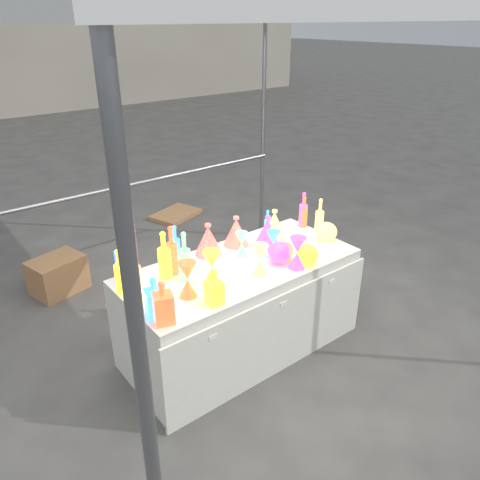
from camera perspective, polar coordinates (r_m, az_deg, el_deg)
ground at (r=3.88m, az=0.00°, el=-12.73°), size 80.00×80.00×0.00m
canopy_tent at (r=3.05m, az=-0.12°, el=25.13°), size 3.15×3.15×2.46m
display_table at (r=3.66m, az=0.09°, el=-8.21°), size 1.84×0.83×0.75m
cardboard_box_closed at (r=4.81m, az=-21.31°, el=-3.99°), size 0.55×0.45×0.35m
cardboard_box_flat at (r=6.28m, az=-7.84°, el=3.11°), size 0.71×0.60×0.05m
bottle_0 at (r=3.16m, az=-14.39°, el=-3.66°), size 0.10×0.10×0.32m
bottle_1 at (r=3.25m, az=-14.25°, el=-2.13°), size 0.11×0.11×0.38m
bottle_2 at (r=3.30m, az=-8.32°, el=-1.23°), size 0.11×0.11×0.37m
bottle_3 at (r=3.33m, az=-13.78°, el=-2.02°), size 0.09×0.09×0.31m
bottle_4 at (r=3.04m, az=-12.80°, el=-4.03°), size 0.09×0.09×0.37m
bottle_5 at (r=3.20m, az=-6.76°, el=-2.03°), size 0.09×0.09×0.37m
bottle_6 at (r=3.26m, az=-9.23°, el=-1.79°), size 0.10×0.10×0.35m
bottle_7 at (r=3.44m, az=-7.90°, el=-0.57°), size 0.09×0.09×0.31m
decanter_0 at (r=2.96m, az=-3.15°, el=-5.72°), size 0.11×0.11×0.25m
decanter_1 at (r=2.81m, az=-9.39°, el=-7.46°), size 0.15×0.15×0.28m
decanter_2 at (r=2.88m, az=-10.38°, el=-6.86°), size 0.13×0.13×0.27m
hourglass_0 at (r=3.05m, az=-6.42°, el=-4.81°), size 0.16×0.16×0.25m
hourglass_1 at (r=3.39m, az=7.01°, el=-1.56°), size 0.13×0.13×0.24m
hourglass_2 at (r=3.29m, az=2.46°, el=-2.44°), size 0.15×0.15×0.23m
hourglass_3 at (r=3.55m, az=0.21°, el=-0.47°), size 0.10×0.10×0.19m
hourglass_4 at (r=3.18m, az=-3.46°, el=-3.36°), size 0.15×0.15×0.24m
hourglass_5 at (r=3.54m, az=4.08°, el=-0.49°), size 0.14×0.14×0.21m
globe_0 at (r=3.48m, az=8.15°, el=-1.89°), size 0.20×0.20×0.14m
globe_1 at (r=3.87m, az=10.47°, el=0.88°), size 0.19×0.19×0.14m
globe_2 at (r=3.52m, az=5.24°, el=-1.47°), size 0.19×0.19×0.13m
globe_3 at (r=3.48m, az=4.84°, el=-1.67°), size 0.23×0.23×0.14m
lampshade_0 at (r=3.71m, az=-0.46°, el=1.13°), size 0.23×0.23×0.24m
lampshade_1 at (r=3.57m, az=-3.88°, el=0.10°), size 0.26×0.26×0.25m
lampshade_2 at (r=3.72m, az=3.39°, el=1.18°), size 0.23×0.23×0.24m
lampshade_3 at (r=3.87m, az=4.20°, el=2.07°), size 0.22×0.22×0.23m
bottle_8 at (r=3.84m, az=3.37°, el=1.97°), size 0.06×0.06×0.25m
bottle_9 at (r=4.07m, az=7.81°, el=3.45°), size 0.07×0.07×0.28m
bottle_10 at (r=4.07m, az=7.73°, el=3.71°), size 0.09×0.09×0.31m
bottle_11 at (r=3.95m, az=9.68°, el=2.87°), size 0.07×0.07×0.31m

